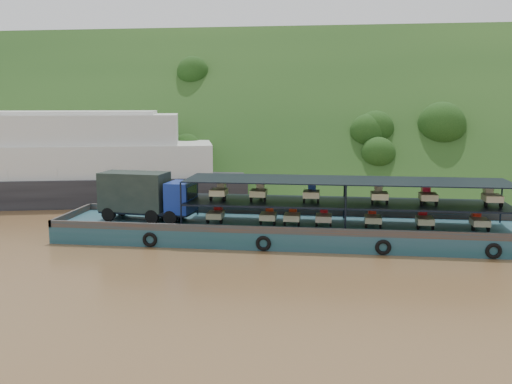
# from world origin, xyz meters

# --- Properties ---
(ground) EXTENTS (160.00, 160.00, 0.00)m
(ground) POSITION_xyz_m (0.00, 0.00, 0.00)
(ground) COLOR brown
(ground) RESTS_ON ground
(hillside) EXTENTS (140.00, 39.60, 39.60)m
(hillside) POSITION_xyz_m (0.00, 36.00, 0.00)
(hillside) COLOR #153413
(hillside) RESTS_ON ground
(cargo_barge) EXTENTS (35.00, 7.18, 4.82)m
(cargo_barge) POSITION_xyz_m (0.10, 1.00, 1.20)
(cargo_barge) COLOR #144246
(cargo_barge) RESTS_ON ground
(passenger_ferry) EXTENTS (46.52, 22.36, 9.14)m
(passenger_ferry) POSITION_xyz_m (-27.58, 14.18, 3.96)
(passenger_ferry) COLOR black
(passenger_ferry) RESTS_ON ground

